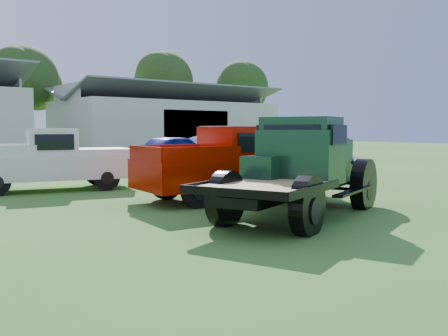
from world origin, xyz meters
TOP-DOWN VIEW (x-y plane):
  - ground at (0.00, 0.00)m, footprint 120.00×120.00m
  - shed_right at (14.00, 27.00)m, footprint 16.80×9.20m
  - tree_c at (5.00, 33.00)m, footprint 5.40×5.40m
  - tree_d at (18.00, 34.00)m, footprint 6.00×6.00m
  - tree_e at (26.00, 32.00)m, footprint 5.70×5.70m
  - vintage_flatbed at (1.33, 0.01)m, footprint 5.89×4.01m
  - red_pickup at (1.98, 3.10)m, footprint 5.69×2.57m
  - white_pickup at (-1.40, 8.15)m, footprint 5.48×3.10m
  - misc_car_blue at (6.43, 13.16)m, footprint 5.19×3.13m
  - misc_car_grey at (10.23, 14.87)m, footprint 4.87×1.95m

SIDE VIEW (x-z plane):
  - ground at x=0.00m, z-range 0.00..0.00m
  - misc_car_grey at x=10.23m, z-range 0.00..1.57m
  - misc_car_blue at x=6.43m, z-range 0.00..1.65m
  - white_pickup at x=-1.40m, z-range 0.00..1.90m
  - red_pickup at x=1.98m, z-range 0.00..2.02m
  - vintage_flatbed at x=1.33m, z-range 0.00..2.17m
  - shed_right at x=14.00m, z-range 0.00..5.20m
  - tree_c at x=5.00m, z-range 0.00..9.00m
  - tree_e at x=26.00m, z-range 0.00..9.50m
  - tree_d at x=18.00m, z-range 0.00..10.00m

